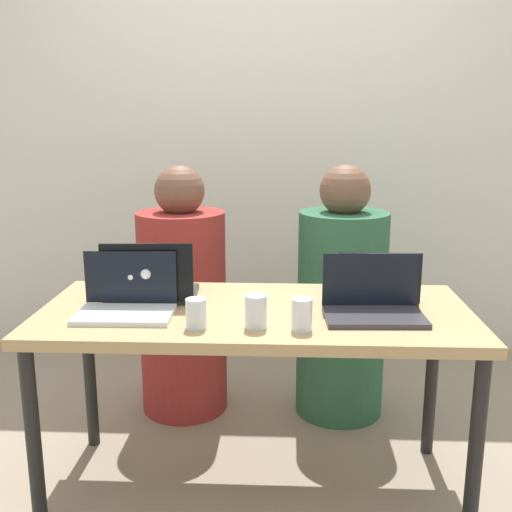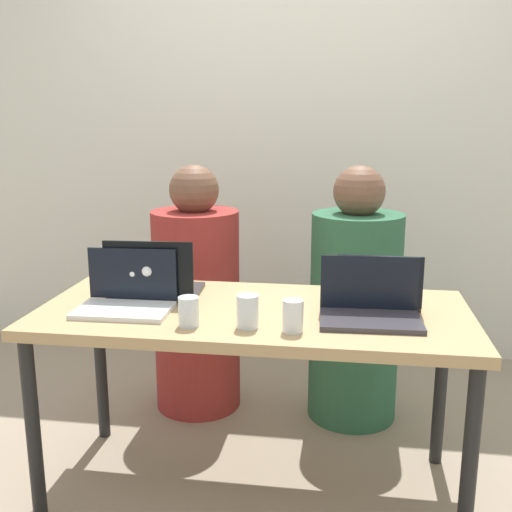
% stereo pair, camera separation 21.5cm
% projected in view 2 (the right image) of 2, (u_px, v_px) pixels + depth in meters
% --- Properties ---
extents(ground_plane, '(12.00, 12.00, 0.00)m').
position_uv_depth(ground_plane, '(253.00, 488.00, 2.32)').
color(ground_plane, gray).
extents(back_wall, '(4.50, 0.10, 2.31)m').
position_uv_depth(back_wall, '(292.00, 161.00, 3.53)').
color(back_wall, silver).
rests_on(back_wall, ground).
extents(desk, '(1.55, 0.69, 0.73)m').
position_uv_depth(desk, '(253.00, 327.00, 2.17)').
color(desk, tan).
rests_on(desk, ground).
extents(person_on_left, '(0.42, 0.42, 1.19)m').
position_uv_depth(person_on_left, '(197.00, 302.00, 2.90)').
color(person_on_left, maroon).
rests_on(person_on_left, ground).
extents(person_on_right, '(0.47, 0.47, 1.20)m').
position_uv_depth(person_on_right, '(355.00, 309.00, 2.79)').
color(person_on_right, '#2D6040').
rests_on(person_on_right, ground).
extents(laptop_front_right, '(0.35, 0.25, 0.21)m').
position_uv_depth(laptop_front_right, '(370.00, 307.00, 2.03)').
color(laptop_front_right, '#36333A').
rests_on(laptop_front_right, desk).
extents(laptop_back_left, '(0.35, 0.28, 0.23)m').
position_uv_depth(laptop_back_left, '(155.00, 284.00, 2.30)').
color(laptop_back_left, '#353536').
rests_on(laptop_back_left, desk).
extents(laptop_front_left, '(0.34, 0.25, 0.21)m').
position_uv_depth(laptop_front_left, '(127.00, 297.00, 2.14)').
color(laptop_front_left, silver).
rests_on(laptop_front_left, desk).
extents(laptop_back_right, '(0.30, 0.24, 0.20)m').
position_uv_depth(laptop_back_right, '(378.00, 294.00, 2.19)').
color(laptop_back_right, '#3A333B').
rests_on(laptop_back_right, desk).
extents(water_glass_right, '(0.07, 0.07, 0.11)m').
position_uv_depth(water_glass_right, '(293.00, 318.00, 1.92)').
color(water_glass_right, white).
rests_on(water_glass_right, desk).
extents(water_glass_left, '(0.07, 0.07, 0.10)m').
position_uv_depth(water_glass_left, '(189.00, 313.00, 1.97)').
color(water_glass_left, silver).
rests_on(water_glass_left, desk).
extents(water_glass_center, '(0.07, 0.07, 0.11)m').
position_uv_depth(water_glass_center, '(248.00, 314.00, 1.96)').
color(water_glass_center, silver).
rests_on(water_glass_center, desk).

